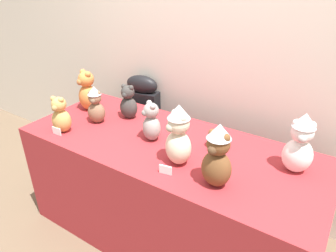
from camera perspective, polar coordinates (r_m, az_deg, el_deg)
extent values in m
cube|color=silver|center=(2.27, 9.19, 15.61)|extent=(7.00, 0.08, 2.60)
cube|color=maroon|center=(2.15, 0.00, -12.04)|extent=(1.92, 0.78, 0.77)
cube|color=black|center=(2.78, -4.45, -1.55)|extent=(0.29, 0.16, 0.82)
ellipsoid|color=black|center=(2.58, -4.83, 7.64)|extent=(0.29, 0.16, 0.15)
ellipsoid|color=#7F6047|center=(2.21, -13.04, 2.44)|extent=(0.15, 0.14, 0.15)
sphere|color=#7F6047|center=(2.16, -13.34, 5.08)|extent=(0.09, 0.09, 0.09)
sphere|color=#7F6047|center=(2.16, -14.13, 5.95)|extent=(0.03, 0.03, 0.03)
sphere|color=#7F6047|center=(2.14, -12.75, 5.91)|extent=(0.03, 0.03, 0.03)
sphere|color=brown|center=(2.13, -13.67, 4.49)|extent=(0.04, 0.04, 0.04)
cone|color=silver|center=(2.14, -13.50, 6.40)|extent=(0.09, 0.09, 0.06)
ellipsoid|color=gray|center=(1.93, -3.05, -0.34)|extent=(0.17, 0.17, 0.16)
sphere|color=gray|center=(1.88, -3.14, 2.87)|extent=(0.10, 0.10, 0.10)
sphere|color=gray|center=(1.89, -3.49, 4.26)|extent=(0.04, 0.04, 0.04)
sphere|color=gray|center=(1.84, -2.85, 3.58)|extent=(0.04, 0.04, 0.04)
sphere|color=slate|center=(1.87, -4.32, 2.42)|extent=(0.04, 0.04, 0.04)
ellipsoid|color=#D17F3D|center=(2.42, -14.49, 5.15)|extent=(0.19, 0.17, 0.19)
sphere|color=#D17F3D|center=(2.37, -14.90, 8.37)|extent=(0.12, 0.12, 0.12)
sphere|color=#D17F3D|center=(2.39, -15.45, 9.59)|extent=(0.04, 0.04, 0.04)
sphere|color=#D17F3D|center=(2.33, -14.60, 9.23)|extent=(0.04, 0.04, 0.04)
sphere|color=#A06536|center=(2.35, -15.92, 7.82)|extent=(0.05, 0.05, 0.05)
ellipsoid|color=#383533|center=(2.23, -7.26, 3.41)|extent=(0.14, 0.13, 0.16)
sphere|color=#383533|center=(2.19, -7.44, 6.22)|extent=(0.10, 0.10, 0.10)
sphere|color=#383533|center=(2.19, -8.16, 7.24)|extent=(0.04, 0.04, 0.04)
sphere|color=#383533|center=(2.16, -6.83, 7.03)|extent=(0.04, 0.04, 0.04)
sphere|color=#32302E|center=(2.16, -8.01, 5.65)|extent=(0.04, 0.04, 0.04)
ellipsoid|color=beige|center=(1.70, 1.90, -3.94)|extent=(0.20, 0.19, 0.20)
sphere|color=beige|center=(1.63, 1.98, 0.44)|extent=(0.12, 0.12, 0.12)
sphere|color=beige|center=(1.63, 1.33, 2.39)|extent=(0.04, 0.04, 0.04)
sphere|color=beige|center=(1.58, 2.70, 1.40)|extent=(0.04, 0.04, 0.04)
sphere|color=#ABA08A|center=(1.61, 0.45, -0.30)|extent=(0.05, 0.05, 0.05)
cone|color=silver|center=(1.59, 2.02, 2.71)|extent=(0.12, 0.12, 0.08)
ellipsoid|color=white|center=(1.77, 22.73, -5.05)|extent=(0.18, 0.16, 0.19)
sphere|color=white|center=(1.70, 23.57, -1.04)|extent=(0.11, 0.11, 0.11)
sphere|color=white|center=(1.68, 22.67, 0.49)|extent=(0.04, 0.04, 0.04)
sphere|color=white|center=(1.69, 25.04, 0.09)|extent=(0.04, 0.04, 0.04)
sphere|color=#B4B3AF|center=(1.66, 23.52, -2.10)|extent=(0.05, 0.05, 0.05)
cone|color=silver|center=(1.67, 24.01, 1.02)|extent=(0.12, 0.12, 0.07)
ellipsoid|color=brown|center=(1.55, 8.89, -7.75)|extent=(0.17, 0.15, 0.19)
sphere|color=brown|center=(1.48, 9.28, -3.27)|extent=(0.11, 0.11, 0.11)
sphere|color=brown|center=(1.47, 8.25, -1.32)|extent=(0.04, 0.04, 0.04)
sphere|color=brown|center=(1.44, 10.60, -2.21)|extent=(0.04, 0.04, 0.04)
sphere|color=brown|center=(1.45, 8.20, -4.38)|extent=(0.05, 0.05, 0.05)
cone|color=silver|center=(1.44, 9.49, -0.93)|extent=(0.12, 0.12, 0.07)
ellipsoid|color=tan|center=(2.14, -19.11, 0.90)|extent=(0.15, 0.14, 0.16)
sphere|color=tan|center=(2.09, -19.60, 3.76)|extent=(0.09, 0.09, 0.09)
sphere|color=tan|center=(2.10, -20.42, 4.75)|extent=(0.04, 0.04, 0.04)
sphere|color=tan|center=(2.06, -19.09, 4.62)|extent=(0.04, 0.04, 0.04)
sphere|color=olive|center=(2.07, -20.18, 3.10)|extent=(0.04, 0.04, 0.04)
cylinder|color=red|center=(1.88, 8.89, -2.53)|extent=(0.08, 0.08, 0.11)
cube|color=white|center=(1.65, -0.46, -8.07)|extent=(0.07, 0.02, 0.05)
cube|color=white|center=(2.14, -19.85, -0.87)|extent=(0.07, 0.01, 0.05)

